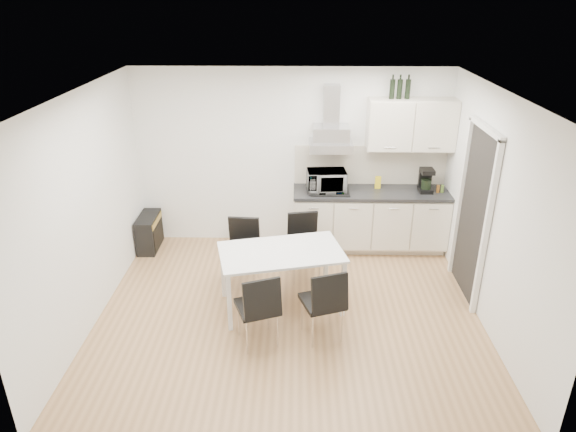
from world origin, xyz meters
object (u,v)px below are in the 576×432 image
object	(u,v)px
chair_near_left	(257,308)
chair_near_right	(322,302)
dining_table	(281,257)
chair_far_left	(242,254)
chair_far_right	(305,248)
guitar_amp	(149,232)
floor_speaker	(240,232)
kitchenette	(373,196)

from	to	relation	value
chair_near_left	chair_near_right	world-z (taller)	same
chair_near_right	dining_table	bearing A→B (deg)	108.85
dining_table	chair_far_left	distance (m)	0.75
chair_far_left	chair_near_right	size ratio (longest dim) A/B	1.00
chair_far_right	guitar_amp	bearing A→B (deg)	-29.28
chair_near_left	chair_far_right	bearing A→B (deg)	48.79
dining_table	chair_near_left	size ratio (longest dim) A/B	1.79
chair_far_left	dining_table	bearing A→B (deg)	140.47
chair_far_right	floor_speaker	size ratio (longest dim) A/B	2.85
chair_far_right	guitar_amp	size ratio (longest dim) A/B	1.41
dining_table	guitar_amp	bearing A→B (deg)	130.06
chair_far_left	chair_near_left	xyz separation A→B (m)	(0.28, -1.20, 0.00)
dining_table	chair_far_left	xyz separation A→B (m)	(-0.52, 0.49, -0.23)
dining_table	floor_speaker	bearing A→B (deg)	98.44
chair_far_right	floor_speaker	world-z (taller)	chair_far_right
chair_far_right	chair_near_left	world-z (taller)	same
chair_far_right	chair_near_left	xyz separation A→B (m)	(-0.52, -1.39, 0.00)
guitar_amp	floor_speaker	bearing A→B (deg)	9.80
chair_far_left	chair_far_right	size ratio (longest dim) A/B	1.00
kitchenette	dining_table	xyz separation A→B (m)	(-1.28, -1.58, -0.16)
kitchenette	chair_far_left	world-z (taller)	kitchenette
chair_near_right	chair_near_left	bearing A→B (deg)	170.11
kitchenette	floor_speaker	xyz separation A→B (m)	(-1.97, 0.17, -0.68)
chair_far_right	chair_near_left	bearing A→B (deg)	59.63
chair_far_left	guitar_amp	xyz separation A→B (m)	(-1.49, 1.00, -0.18)
dining_table	floor_speaker	world-z (taller)	dining_table
chair_near_right	guitar_amp	xyz separation A→B (m)	(-2.47, 2.09, -0.18)
dining_table	chair_far_right	xyz separation A→B (m)	(0.29, 0.68, -0.23)
chair_near_right	floor_speaker	world-z (taller)	chair_near_right
dining_table	chair_near_right	xyz separation A→B (m)	(0.46, -0.59, -0.23)
kitchenette	guitar_amp	size ratio (longest dim) A/B	4.05
dining_table	guitar_amp	distance (m)	2.54
kitchenette	chair_far_right	world-z (taller)	kitchenette
chair_far_right	guitar_amp	xyz separation A→B (m)	(-2.30, 0.82, -0.18)
chair_far_right	floor_speaker	distance (m)	1.48
dining_table	chair_near_left	world-z (taller)	chair_near_left
chair_near_left	chair_near_right	distance (m)	0.71
chair_far_left	kitchenette	bearing A→B (deg)	-144.64
dining_table	floor_speaker	xyz separation A→B (m)	(-0.69, 1.74, -0.52)
chair_far_left	chair_far_right	xyz separation A→B (m)	(0.81, 0.19, 0.00)
chair_near_right	guitar_amp	size ratio (longest dim) A/B	1.41
kitchenette	chair_far_left	distance (m)	2.13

